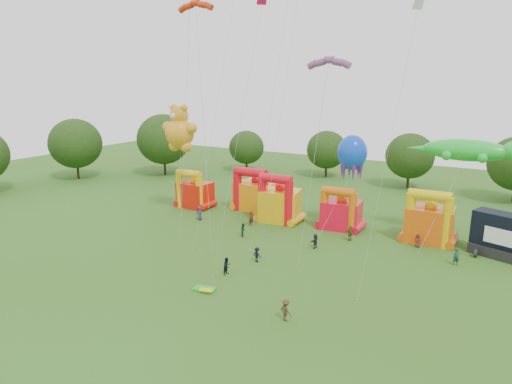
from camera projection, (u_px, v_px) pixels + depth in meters
The scene contains 24 objects.
ground at pixel (169, 308), 37.77m from camera, with size 160.00×160.00×0.00m, color #365618.
tree_ring at pixel (160, 232), 37.34m from camera, with size 121.65×123.74×12.07m.
bouncy_castle_0 at pixel (194, 192), 67.55m from camera, with size 4.91×4.10×5.81m.
bouncy_castle_1 at pixel (255, 194), 66.07m from camera, with size 6.09×5.14×6.41m.
bouncy_castle_2 at pixel (279, 203), 60.61m from camera, with size 5.74×4.96×6.61m.
bouncy_castle_3 at pixel (341, 212), 57.65m from camera, with size 5.02×4.17×5.60m.
bouncy_castle_4 at pixel (429, 222), 52.82m from camera, with size 5.42×4.42×6.45m.
stage_trailer at pixel (509, 238), 47.90m from camera, with size 7.75×5.04×4.78m.
teddy_bear_kite at pixel (180, 149), 62.19m from camera, with size 5.60×4.73×15.38m.
gecko_kite at pixel (449, 189), 51.16m from camera, with size 12.21×9.06×12.06m.
octopus_kite at pixel (343, 181), 56.00m from camera, with size 4.29×5.68×12.05m.
parafoil_kites at pixel (206, 124), 51.26m from camera, with size 23.49×9.51×30.26m.
diamond_kites at pixel (273, 122), 47.39m from camera, with size 22.07×20.95×33.95m.
folded_kite_bundle at pixel (205, 289), 40.92m from camera, with size 2.17×1.42×0.31m.
spectator_0 at pixel (199, 213), 61.47m from camera, with size 0.92×0.60×1.89m, color #2E2A47.
spectator_1 at pixel (251, 219), 59.06m from camera, with size 0.70×0.46×1.93m, color #541D18.
spectator_2 at pixel (244, 230), 55.10m from camera, with size 0.80×0.62×1.64m, color #173927.
spectator_3 at pixel (257, 255), 47.30m from camera, with size 1.02×0.59×1.58m, color black.
spectator_4 at pixel (350, 233), 53.52m from camera, with size 1.07×0.45×1.83m, color #47421C.
spectator_5 at pixel (315, 241), 51.17m from camera, with size 1.56×0.50×1.68m, color #27233B.
spectator_6 at pixel (418, 241), 51.45m from camera, with size 0.76×0.50×1.56m, color maroon.
spectator_7 at pixel (456, 257), 46.46m from camera, with size 0.66×0.43×1.81m, color #1A412C.
spectator_8 at pixel (227, 266), 44.25m from camera, with size 0.84×0.65×1.72m, color black.
spectator_9 at pixel (286, 310), 35.65m from camera, with size 1.16×0.67×1.79m, color #432F1B.
Camera 1 is at (23.25, -26.33, 18.38)m, focal length 32.00 mm.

